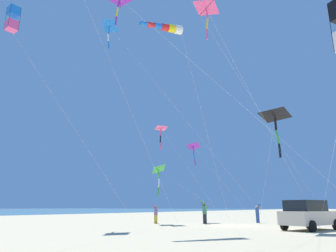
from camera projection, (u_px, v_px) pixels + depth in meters
The scene contains 14 objects.
ground_plane at pixel (232, 226), 24.45m from camera, with size 600.00×600.00×0.00m, color #C6B58C.
parked_car at pixel (308, 215), 19.83m from camera, with size 3.35×4.68×1.85m.
person_adult_flyer at pixel (205, 211), 27.40m from camera, with size 0.54×0.66×1.98m.
person_child_green_jacket at pixel (291, 214), 25.68m from camera, with size 0.40×0.50×1.60m.
person_child_grey_jacket at pixel (156, 213), 28.06m from camera, with size 0.53×0.42×1.71m.
person_bystander_far at pixel (257, 212), 29.02m from camera, with size 0.62×0.59×1.73m.
kite_delta_checkered_midright at pixel (206, 9), 18.07m from camera, with size 4.50×10.55×13.00m.
kite_delta_magenta_far_left at pixel (161, 128), 30.99m from camera, with size 6.71×2.05×9.41m.
kite_delta_small_distant at pixel (193, 146), 33.90m from camera, with size 6.45×2.81×8.32m.
kite_delta_long_streamer_right at pixel (109, 27), 30.92m from camera, with size 12.70×9.97×19.55m.
kite_delta_long_streamer_left at pixel (275, 116), 21.69m from camera, with size 3.91×4.97×8.15m.
kite_windsock_black_fish_shape at pixel (167, 28), 25.58m from camera, with size 2.52×12.45×16.33m.
kite_delta_red_high_left at pixel (158, 170), 28.58m from camera, with size 6.85×4.57×5.31m.
kite_box_teal_far_right at pixel (13, 19), 25.44m from camera, with size 6.70×9.89×17.55m.
Camera 1 is at (8.77, -24.64, 1.40)m, focal length 32.96 mm.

